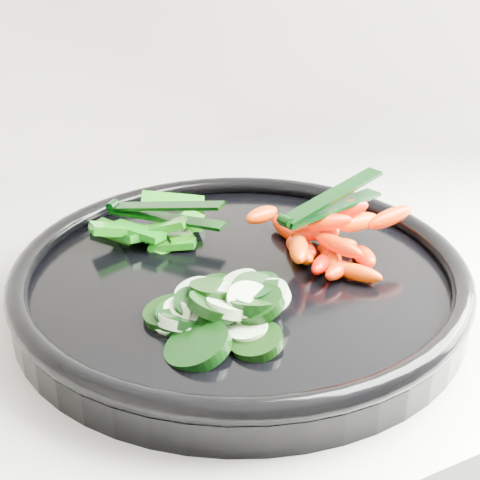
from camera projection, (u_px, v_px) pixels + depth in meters
name	position (u px, v px, depth m)	size (l,w,h in m)	color
veggie_tray	(240.00, 277.00, 0.56)	(0.41, 0.41, 0.04)	black
cucumber_pile	(218.00, 311.00, 0.49)	(0.12, 0.13, 0.04)	black
carrot_pile	(326.00, 236.00, 0.58)	(0.14, 0.16, 0.06)	#E14B00
pepper_pile	(156.00, 229.00, 0.61)	(0.12, 0.11, 0.04)	#0E6509
tong_carrot	(330.00, 203.00, 0.56)	(0.11, 0.04, 0.02)	black
tong_pepper	(162.00, 211.00, 0.60)	(0.09, 0.09, 0.02)	black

